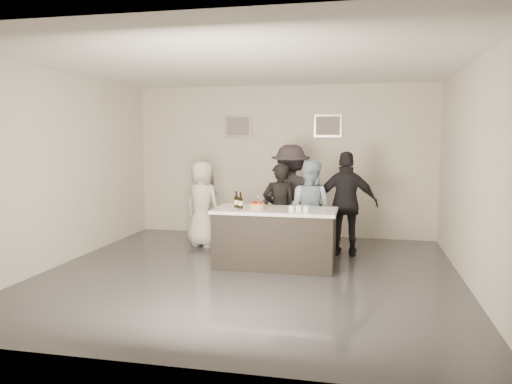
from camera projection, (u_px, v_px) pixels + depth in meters
floor at (249, 274)px, 7.26m from camera, size 6.00×6.00×0.00m
ceiling at (248, 64)px, 6.92m from camera, size 6.00×6.00×0.00m
wall_back at (282, 161)px, 10.00m from camera, size 6.00×0.04×3.00m
wall_front at (168, 196)px, 4.18m from camera, size 6.00×0.04×3.00m
wall_left at (60, 169)px, 7.72m from camera, size 0.04×6.00×3.00m
wall_right at (474, 175)px, 6.46m from camera, size 0.04×6.00×3.00m
picture_left at (238, 126)px, 10.09m from camera, size 0.54×0.04×0.44m
picture_right at (328, 126)px, 9.71m from camera, size 0.54×0.04×0.44m
bar_counter at (275, 238)px, 7.62m from camera, size 1.86×0.86×0.90m
cake at (257, 206)px, 7.56m from camera, size 0.23×0.23×0.08m
beer_bottle_a at (236, 199)px, 7.70m from camera, size 0.07×0.07×0.26m
beer_bottle_b at (241, 200)px, 7.58m from camera, size 0.07×0.07×0.26m
tumbler_cluster at (299, 208)px, 7.37m from camera, size 0.30×0.19×0.08m
candles at (253, 211)px, 7.36m from camera, size 0.24×0.08×0.01m
person_main_black at (280, 210)px, 8.29m from camera, size 0.65×0.52×1.56m
person_main_blue at (309, 208)px, 8.32m from camera, size 0.92×0.81×1.61m
person_guest_left at (202, 204)px, 9.04m from camera, size 0.90×0.76×1.56m
person_guest_right at (347, 204)px, 8.32m from camera, size 1.03×0.44×1.75m
person_guest_back at (290, 197)px, 8.89m from camera, size 1.34×1.00×1.85m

